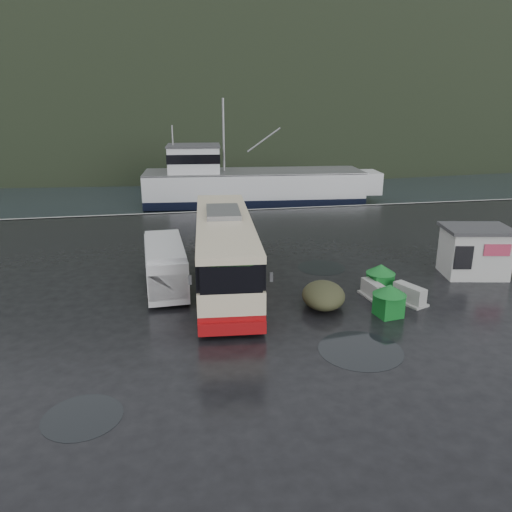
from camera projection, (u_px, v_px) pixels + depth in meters
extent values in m
plane|color=black|center=(265.00, 305.00, 22.66)|extent=(160.00, 160.00, 0.00)
cube|color=black|center=(178.00, 135.00, 125.69)|extent=(300.00, 180.00, 0.02)
cube|color=#999993|center=(217.00, 211.00, 41.40)|extent=(160.00, 0.60, 1.50)
ellipsoid|color=black|center=(187.00, 116.00, 258.56)|extent=(780.00, 540.00, 570.00)
cylinder|color=black|center=(361.00, 350.00, 18.63)|extent=(3.18, 3.18, 0.01)
cylinder|color=black|center=(83.00, 417.00, 14.74)|extent=(2.37, 2.37, 0.01)
cylinder|color=black|center=(321.00, 268.00, 27.67)|extent=(2.64, 2.64, 0.01)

